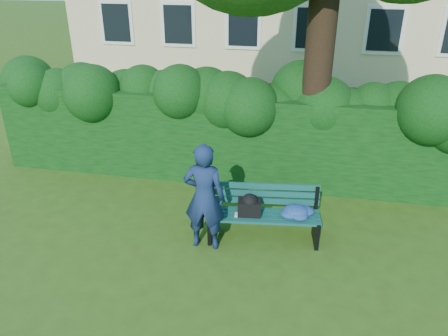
# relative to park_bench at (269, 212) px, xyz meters

# --- Properties ---
(ground) EXTENTS (80.00, 80.00, 0.00)m
(ground) POSITION_rel_park_bench_xyz_m (-0.85, -0.06, -0.50)
(ground) COLOR #325016
(ground) RESTS_ON ground
(hedge) EXTENTS (10.00, 1.00, 1.80)m
(hedge) POSITION_rel_park_bench_xyz_m (-0.85, 2.14, 0.40)
(hedge) COLOR black
(hedge) RESTS_ON ground
(park_bench) EXTENTS (1.85, 0.77, 0.89)m
(park_bench) POSITION_rel_park_bench_xyz_m (0.00, 0.00, 0.00)
(park_bench) COLOR #0E4840
(park_bench) RESTS_ON ground
(man_reading) EXTENTS (0.65, 0.43, 1.76)m
(man_reading) POSITION_rel_park_bench_xyz_m (-0.97, -0.39, 0.38)
(man_reading) COLOR #16274E
(man_reading) RESTS_ON ground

